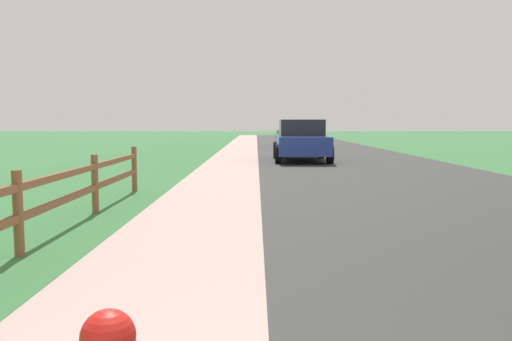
% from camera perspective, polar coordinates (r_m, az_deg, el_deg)
% --- Properties ---
extents(ground_plane, '(120.00, 120.00, 0.00)m').
position_cam_1_polar(ground_plane, '(25.96, 0.36, 1.97)').
color(ground_plane, '#376F3D').
extents(road_asphalt, '(7.00, 66.00, 0.01)m').
position_cam_1_polar(road_asphalt, '(28.18, 7.48, 2.19)').
color(road_asphalt, '#323232').
rests_on(road_asphalt, ground).
extents(curb_concrete, '(6.00, 66.00, 0.01)m').
position_cam_1_polar(curb_concrete, '(28.11, -5.79, 2.20)').
color(curb_concrete, '#B99A93').
rests_on(curb_concrete, ground).
extents(grass_verge, '(5.00, 66.00, 0.00)m').
position_cam_1_polar(grass_verge, '(28.30, -8.81, 2.19)').
color(grass_verge, '#376F3D').
rests_on(grass_verge, ground).
extents(rail_fence, '(0.11, 11.18, 0.97)m').
position_cam_1_polar(rail_fence, '(6.35, -24.27, -3.54)').
color(rail_fence, brown).
rests_on(rail_fence, ground).
extents(parked_suv_blue, '(2.14, 4.69, 1.59)m').
position_cam_1_polar(parked_suv_blue, '(20.53, 5.09, 3.29)').
color(parked_suv_blue, navy).
rests_on(parked_suv_blue, ground).
extents(parked_car_black, '(2.16, 4.75, 1.54)m').
position_cam_1_polar(parked_car_black, '(31.38, 4.37, 3.97)').
color(parked_car_black, black).
rests_on(parked_car_black, ground).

